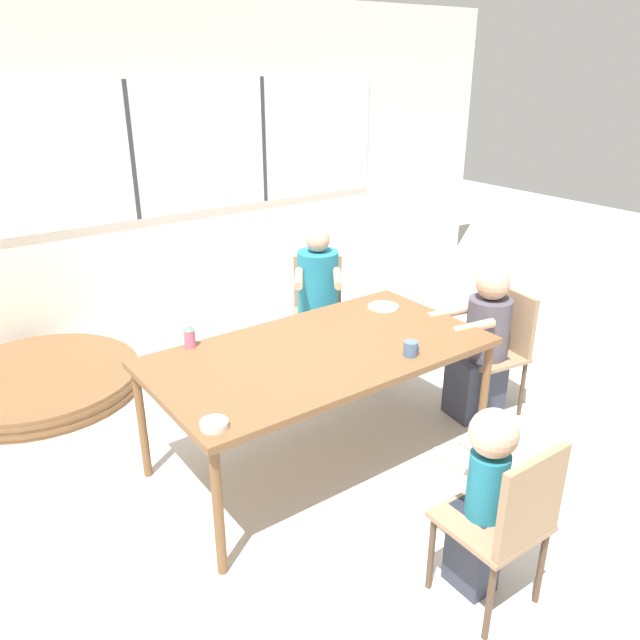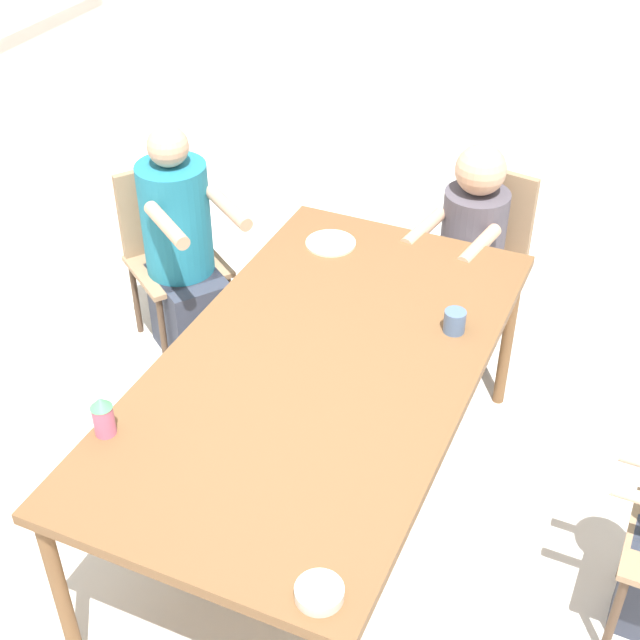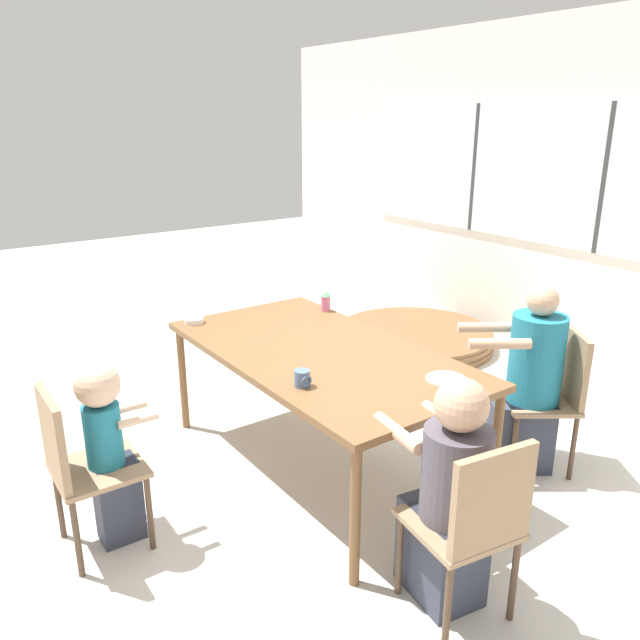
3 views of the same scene
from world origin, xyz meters
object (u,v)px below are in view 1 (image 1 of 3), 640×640
at_px(chair_for_woman_green_shirt, 318,301).
at_px(sippy_cup, 189,335).
at_px(person_toddler, 482,498).
at_px(folded_table_stack, 40,382).
at_px(chair_for_toddler, 510,517).
at_px(person_woman_green_shirt, 318,309).
at_px(chair_for_man_blue_shirt, 501,341).
at_px(person_man_blue_shirt, 482,349).
at_px(coffee_mug, 411,349).
at_px(bowl_white_shallow, 214,424).

height_order(chair_for_woman_green_shirt, sippy_cup, sippy_cup).
relative_size(person_toddler, folded_table_stack, 0.66).
distance_m(chair_for_toddler, person_toddler, 0.15).
distance_m(chair_for_toddler, folded_table_stack, 3.51).
height_order(chair_for_woman_green_shirt, person_woman_green_shirt, person_woman_green_shirt).
relative_size(chair_for_woman_green_shirt, chair_for_man_blue_shirt, 1.00).
relative_size(person_toddler, sippy_cup, 6.72).
relative_size(sippy_cup, folded_table_stack, 0.10).
height_order(chair_for_toddler, person_man_blue_shirt, person_man_blue_shirt).
xyz_separation_m(coffee_mug, folded_table_stack, (-1.53, 2.27, -0.71)).
height_order(person_woman_green_shirt, person_man_blue_shirt, person_woman_green_shirt).
bearing_deg(chair_for_man_blue_shirt, chair_for_toddler, 139.09).
bearing_deg(chair_for_man_blue_shirt, person_toddler, 135.31).
xyz_separation_m(person_man_blue_shirt, folded_table_stack, (-2.37, 2.09, -0.41)).
bearing_deg(chair_for_woman_green_shirt, coffee_mug, 108.94).
relative_size(chair_for_toddler, folded_table_stack, 0.59).
height_order(chair_for_woman_green_shirt, chair_for_man_blue_shirt, same).
distance_m(person_toddler, sippy_cup, 1.82).
bearing_deg(person_woman_green_shirt, person_man_blue_shirt, 148.17).
height_order(chair_for_toddler, folded_table_stack, chair_for_toddler).
height_order(chair_for_toddler, bowl_white_shallow, chair_for_toddler).
bearing_deg(person_woman_green_shirt, chair_for_woman_green_shirt, -90.00).
bearing_deg(chair_for_man_blue_shirt, chair_for_woman_green_shirt, 31.86).
relative_size(person_man_blue_shirt, coffee_mug, 12.46).
bearing_deg(coffee_mug, person_man_blue_shirt, 11.60).
relative_size(coffee_mug, sippy_cup, 0.60).
bearing_deg(chair_for_man_blue_shirt, coffee_mug, 107.37).
bearing_deg(folded_table_stack, person_woman_green_shirt, -25.93).
bearing_deg(chair_for_man_blue_shirt, folded_table_stack, 59.13).
relative_size(chair_for_woman_green_shirt, bowl_white_shallow, 6.62).
bearing_deg(folded_table_stack, sippy_cup, -67.83).
xyz_separation_m(chair_for_man_blue_shirt, person_toddler, (-1.38, -1.01, 0.00)).
bearing_deg(person_toddler, person_woman_green_shirt, 72.88).
distance_m(chair_for_man_blue_shirt, folded_table_stack, 3.33).
relative_size(chair_for_man_blue_shirt, person_toddler, 0.89).
xyz_separation_m(coffee_mug, sippy_cup, (-0.94, 0.83, 0.03)).
bearing_deg(coffee_mug, chair_for_woman_green_shirt, 73.60).
relative_size(chair_for_toddler, person_man_blue_shirt, 0.81).
bearing_deg(chair_for_toddler, person_toddler, 90.00).
height_order(chair_for_man_blue_shirt, person_toddler, person_toddler).
bearing_deg(person_man_blue_shirt, chair_for_man_blue_shirt, -90.00).
distance_m(chair_for_woman_green_shirt, folded_table_stack, 2.16).
bearing_deg(bowl_white_shallow, coffee_mug, 0.90).
xyz_separation_m(chair_for_man_blue_shirt, sippy_cup, (-1.95, 0.68, 0.31)).
bearing_deg(chair_for_woman_green_shirt, bowl_white_shallow, 77.52).
bearing_deg(person_woman_green_shirt, coffee_mug, 111.14).
relative_size(chair_for_toddler, person_toddler, 0.89).
height_order(person_man_blue_shirt, coffee_mug, person_man_blue_shirt).
distance_m(coffee_mug, bowl_white_shallow, 1.23).
bearing_deg(chair_for_toddler, coffee_mug, 70.32).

